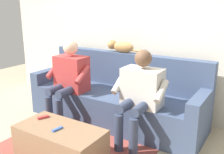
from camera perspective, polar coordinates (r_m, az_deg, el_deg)
ground_plane at (r=3.17m, az=-6.03°, el=-13.95°), size 8.00×8.00×0.00m
back_wall at (r=3.82m, az=5.15°, el=10.73°), size 4.85×0.06×2.48m
couch at (r=3.58m, az=1.04°, el=-4.91°), size 2.42×0.78×0.91m
coffee_table at (r=2.82m, az=-11.33°, el=-14.12°), size 0.93×0.47×0.35m
person_left_seated at (r=2.94m, az=6.15°, el=-3.19°), size 0.60×0.56×1.08m
person_right_seated at (r=3.50m, az=-9.49°, el=0.09°), size 0.58×0.56×1.12m
cat_on_backrest at (r=3.68m, az=1.83°, el=6.78°), size 0.56×0.13×0.17m
remote_blue at (r=2.70m, az=-11.94°, el=-11.16°), size 0.05×0.12×0.02m
remote_red at (r=3.00m, az=-14.90°, el=-8.55°), size 0.09×0.13×0.02m
floor_rug at (r=2.99m, az=-9.31°, el=-15.93°), size 1.65×1.49×0.01m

